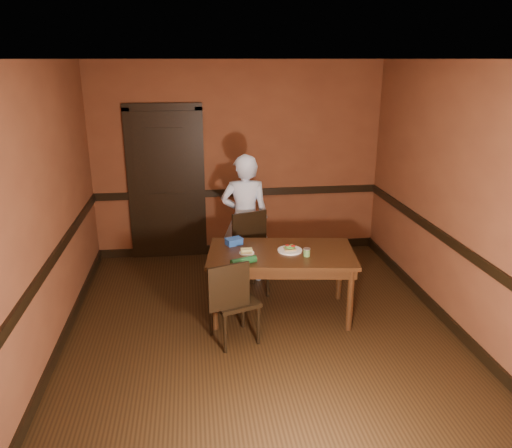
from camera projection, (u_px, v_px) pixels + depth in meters
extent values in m
cube|color=black|center=(260.00, 329.00, 5.24)|extent=(4.00, 4.50, 0.01)
cube|color=beige|center=(261.00, 59.00, 4.39)|extent=(4.00, 4.50, 0.01)
cube|color=brown|center=(238.00, 161.00, 6.94)|extent=(4.00, 0.02, 2.70)
cube|color=brown|center=(318.00, 321.00, 2.70)|extent=(4.00, 0.02, 2.70)
cube|color=brown|center=(45.00, 214.00, 4.57)|extent=(0.02, 4.50, 2.70)
cube|color=brown|center=(455.00, 199.00, 5.07)|extent=(0.02, 4.50, 2.70)
cube|color=black|center=(239.00, 193.00, 7.06)|extent=(4.00, 0.03, 0.10)
cube|color=black|center=(53.00, 259.00, 4.71)|extent=(0.03, 4.50, 0.10)
cube|color=black|center=(449.00, 240.00, 5.21)|extent=(0.03, 4.50, 0.10)
cube|color=black|center=(239.00, 248.00, 7.33)|extent=(4.00, 0.03, 0.12)
cube|color=black|center=(64.00, 337.00, 4.98)|extent=(0.03, 4.50, 0.12)
cube|color=black|center=(439.00, 312.00, 5.47)|extent=(0.03, 4.50, 0.12)
cube|color=black|center=(167.00, 187.00, 6.88)|extent=(0.85, 0.04, 2.05)
cube|color=black|center=(132.00, 187.00, 6.84)|extent=(0.10, 0.06, 2.15)
cube|color=black|center=(201.00, 185.00, 6.95)|extent=(0.10, 0.06, 2.15)
cube|color=black|center=(162.00, 107.00, 6.56)|extent=(1.05, 0.06, 0.10)
cube|color=#321B0C|center=(281.00, 283.00, 5.47)|extent=(1.67, 1.08, 0.73)
imported|color=silver|center=(245.00, 219.00, 6.20)|extent=(0.62, 0.43, 1.62)
cylinder|color=white|center=(290.00, 251.00, 5.37)|extent=(0.27, 0.27, 0.01)
cube|color=tan|center=(290.00, 249.00, 5.36)|extent=(0.12, 0.11, 0.02)
ellipsoid|color=#499836|center=(290.00, 247.00, 5.36)|extent=(0.11, 0.10, 0.03)
cylinder|color=#B71511|center=(287.00, 245.00, 5.36)|extent=(0.04, 0.04, 0.01)
cylinder|color=#B71511|center=(293.00, 246.00, 5.35)|extent=(0.04, 0.04, 0.01)
cylinder|color=#8FAF60|center=(288.00, 247.00, 5.32)|extent=(0.03, 0.03, 0.01)
cylinder|color=#8FAF60|center=(292.00, 245.00, 5.38)|extent=(0.03, 0.03, 0.01)
cylinder|color=#8FAF60|center=(290.00, 246.00, 5.35)|extent=(0.03, 0.03, 0.01)
cylinder|color=#598843|center=(307.00, 253.00, 5.22)|extent=(0.07, 0.07, 0.08)
cylinder|color=#BBBBBB|center=(307.00, 249.00, 5.21)|extent=(0.07, 0.07, 0.01)
cylinder|color=white|center=(247.00, 253.00, 5.31)|extent=(0.16, 0.16, 0.01)
cube|color=#D6CA75|center=(247.00, 251.00, 5.30)|extent=(0.12, 0.08, 0.04)
cube|color=#2553B1|center=(234.00, 242.00, 5.54)|extent=(0.20, 0.17, 0.07)
cube|color=#2553B1|center=(234.00, 239.00, 5.53)|extent=(0.21, 0.18, 0.01)
cylinder|color=#13411C|center=(244.00, 261.00, 5.01)|extent=(0.28, 0.17, 0.08)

